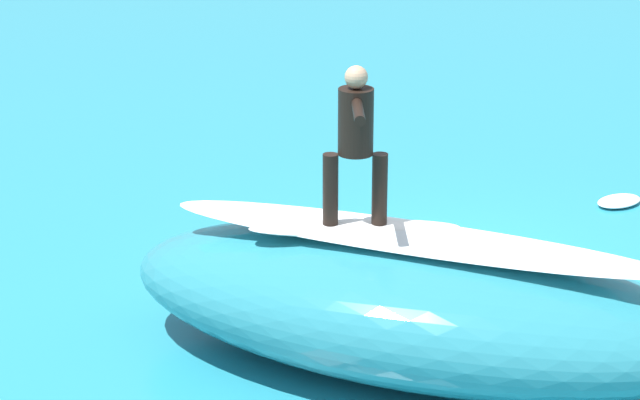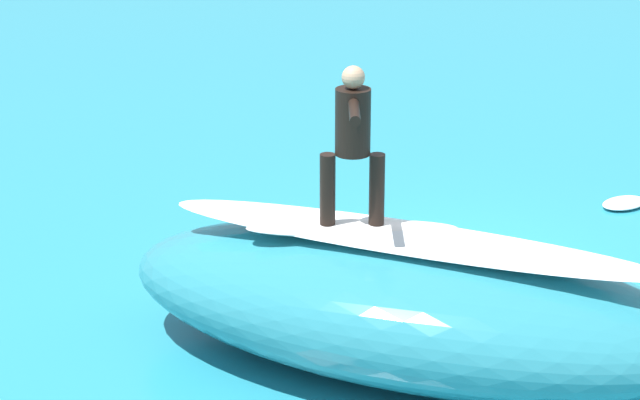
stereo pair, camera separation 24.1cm
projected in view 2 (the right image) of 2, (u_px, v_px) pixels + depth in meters
ground_plane at (439, 274)px, 14.81m from camera, size 120.00×120.00×0.00m
wave_crest at (406, 305)px, 12.37m from camera, size 6.46×3.83×1.38m
wave_foam_lip at (408, 238)px, 12.12m from camera, size 5.20×2.02×0.08m
surfboard_riding at (352, 228)px, 12.33m from camera, size 2.19×0.83×0.10m
surfer_riding at (353, 134)px, 11.99m from camera, size 0.64×1.53×1.63m
surfboard_paddling at (295, 241)px, 15.72m from camera, size 2.37×1.20×0.07m
surfer_paddling at (304, 229)px, 15.68m from camera, size 1.55×0.70×0.28m
foam_patch_near at (624, 203)px, 16.97m from camera, size 0.83×0.83×0.10m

